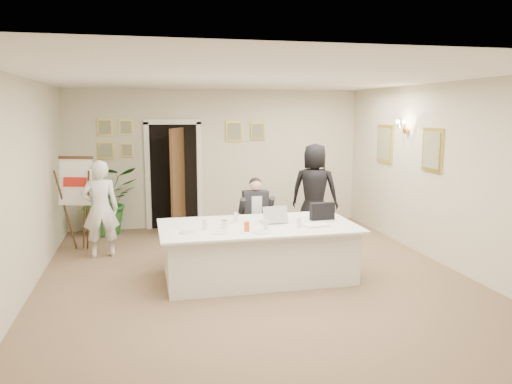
{
  "coord_description": "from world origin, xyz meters",
  "views": [
    {
      "loc": [
        -1.5,
        -6.68,
        2.35
      ],
      "look_at": [
        0.16,
        0.6,
        1.15
      ],
      "focal_mm": 35.0,
      "sensor_mm": 36.0,
      "label": 1
    }
  ],
  "objects": [
    {
      "name": "floor",
      "position": [
        0.0,
        0.0,
        0.0
      ],
      "size": [
        7.0,
        7.0,
        0.0
      ],
      "primitive_type": "plane",
      "color": "brown",
      "rests_on": "ground"
    },
    {
      "name": "ceiling",
      "position": [
        0.0,
        0.0,
        2.8
      ],
      "size": [
        6.0,
        7.0,
        0.02
      ],
      "primitive_type": "cube",
      "color": "white",
      "rests_on": "wall_back"
    },
    {
      "name": "wall_back",
      "position": [
        0.0,
        3.5,
        1.4
      ],
      "size": [
        6.0,
        0.1,
        2.8
      ],
      "primitive_type": "cube",
      "color": "beige",
      "rests_on": "floor"
    },
    {
      "name": "wall_front",
      "position": [
        0.0,
        -3.5,
        1.4
      ],
      "size": [
        6.0,
        0.1,
        2.8
      ],
      "primitive_type": "cube",
      "color": "beige",
      "rests_on": "floor"
    },
    {
      "name": "wall_left",
      "position": [
        -3.0,
        0.0,
        1.4
      ],
      "size": [
        0.1,
        7.0,
        2.8
      ],
      "primitive_type": "cube",
      "color": "beige",
      "rests_on": "floor"
    },
    {
      "name": "wall_right",
      "position": [
        3.0,
        0.0,
        1.4
      ],
      "size": [
        0.1,
        7.0,
        2.8
      ],
      "primitive_type": "cube",
      "color": "beige",
      "rests_on": "floor"
    },
    {
      "name": "doorway",
      "position": [
        -0.88,
        3.32,
        1.04
      ],
      "size": [
        1.14,
        0.86,
        2.2
      ],
      "color": "black",
      "rests_on": "floor"
    },
    {
      "name": "pictures_back_wall",
      "position": [
        -0.8,
        3.47,
        1.85
      ],
      "size": [
        3.4,
        0.06,
        0.8
      ],
      "primitive_type": null,
      "color": "gold",
      "rests_on": "wall_back"
    },
    {
      "name": "pictures_right_wall",
      "position": [
        2.97,
        1.2,
        1.75
      ],
      "size": [
        0.06,
        2.2,
        0.8
      ],
      "primitive_type": null,
      "color": "gold",
      "rests_on": "wall_right"
    },
    {
      "name": "wall_sconce",
      "position": [
        2.9,
        1.2,
        2.1
      ],
      "size": [
        0.2,
        0.3,
        0.24
      ],
      "primitive_type": null,
      "color": "#AF7338",
      "rests_on": "wall_right"
    },
    {
      "name": "conference_table",
      "position": [
        0.05,
        0.01,
        0.39
      ],
      "size": [
        2.76,
        1.47,
        0.78
      ],
      "color": "white",
      "rests_on": "floor"
    },
    {
      "name": "seated_man",
      "position": [
        0.28,
        1.14,
        0.65
      ],
      "size": [
        0.66,
        0.69,
        1.31
      ],
      "primitive_type": null,
      "rotation": [
        0.0,
        0.0,
        -0.19
      ],
      "color": "black",
      "rests_on": "floor"
    },
    {
      "name": "flip_chart",
      "position": [
        -2.58,
        2.09,
        0.74
      ],
      "size": [
        0.57,
        0.43,
        1.58
      ],
      "color": "#3E2813",
      "rests_on": "floor"
    },
    {
      "name": "standing_man",
      "position": [
        -2.2,
        1.6,
        0.8
      ],
      "size": [
        0.63,
        0.45,
        1.59
      ],
      "primitive_type": "imported",
      "rotation": [
        0.0,
        0.0,
        3.27
      ],
      "color": "silver",
      "rests_on": "floor"
    },
    {
      "name": "standing_woman",
      "position": [
        1.59,
        2.0,
        0.89
      ],
      "size": [
        1.03,
        0.91,
        1.78
      ],
      "primitive_type": "imported",
      "rotation": [
        0.0,
        0.0,
        2.64
      ],
      "color": "black",
      "rests_on": "floor"
    },
    {
      "name": "potted_palm",
      "position": [
        -2.22,
        3.2,
        0.66
      ],
      "size": [
        1.46,
        1.35,
        1.32
      ],
      "primitive_type": "imported",
      "rotation": [
        0.0,
        0.0,
        0.32
      ],
      "color": "#216421",
      "rests_on": "floor"
    },
    {
      "name": "laptop",
      "position": [
        0.3,
        0.12,
        0.91
      ],
      "size": [
        0.4,
        0.41,
        0.28
      ],
      "primitive_type": null,
      "rotation": [
        0.0,
        0.0,
        0.1
      ],
      "color": "#B7BABC",
      "rests_on": "conference_table"
    },
    {
      "name": "laptop_bag",
      "position": [
        1.05,
        0.12,
        0.9
      ],
      "size": [
        0.37,
        0.12,
        0.26
      ],
      "primitive_type": "cube",
      "rotation": [
        0.0,
        0.0,
        0.07
      ],
      "color": "black",
      "rests_on": "conference_table"
    },
    {
      "name": "paper_stack",
      "position": [
        0.81,
        -0.26,
        0.79
      ],
      "size": [
        0.36,
        0.27,
        0.03
      ],
      "primitive_type": "cube",
      "rotation": [
        0.0,
        0.0,
        0.14
      ],
      "color": "white",
      "rests_on": "conference_table"
    },
    {
      "name": "plate_left",
      "position": [
        -0.97,
        -0.25,
        0.78
      ],
      "size": [
        0.2,
        0.2,
        0.01
      ],
      "primitive_type": "cylinder",
      "rotation": [
        0.0,
        0.0,
        -0.0
      ],
      "color": "white",
      "rests_on": "conference_table"
    },
    {
      "name": "plate_mid",
      "position": [
        -0.54,
        -0.36,
        0.78
      ],
      "size": [
        0.21,
        0.21,
        0.01
      ],
      "primitive_type": "cylinder",
      "rotation": [
        0.0,
        0.0,
        0.02
      ],
      "color": "white",
      "rests_on": "conference_table"
    },
    {
      "name": "plate_near",
      "position": [
        -0.01,
        -0.44,
        0.78
      ],
      "size": [
        0.26,
        0.26,
        0.01
      ],
      "primitive_type": "cylinder",
      "rotation": [
        0.0,
        0.0,
        -0.09
      ],
      "color": "white",
      "rests_on": "conference_table"
    },
    {
      "name": "glass_a",
      "position": [
        -0.71,
        -0.1,
        0.84
      ],
      "size": [
        0.08,
        0.08,
        0.14
      ],
      "primitive_type": "cylinder",
      "rotation": [
        0.0,
        0.0,
        -0.1
      ],
      "color": "silver",
      "rests_on": "conference_table"
    },
    {
      "name": "glass_b",
      "position": [
        0.08,
        -0.35,
        0.84
      ],
      "size": [
        0.07,
        0.07,
        0.14
      ],
      "primitive_type": "cylinder",
      "rotation": [
        0.0,
        0.0,
        0.08
      ],
      "color": "silver",
      "rests_on": "conference_table"
    },
    {
      "name": "glass_c",
      "position": [
        0.56,
        -0.29,
        0.84
      ],
      "size": [
        0.07,
        0.07,
        0.14
      ],
      "primitive_type": "cylinder",
      "rotation": [
        0.0,
        0.0,
        -0.07
      ],
      "color": "silver",
      "rests_on": "conference_table"
    },
    {
      "name": "glass_d",
      "position": [
        -0.22,
        0.26,
        0.84
      ],
      "size": [
        0.07,
        0.07,
        0.14
      ],
      "primitive_type": "cylinder",
      "rotation": [
        0.0,
        0.0,
        -0.1
      ],
      "color": "silver",
      "rests_on": "conference_table"
    },
    {
      "name": "oj_glass",
      "position": [
        -0.18,
        -0.34,
        0.84
      ],
      "size": [
        0.09,
        0.09,
        0.13
      ],
      "primitive_type": "cylinder",
      "rotation": [
        0.0,
        0.0,
        -0.16
      ],
      "color": "#DB4F12",
      "rests_on": "conference_table"
    },
    {
      "name": "steel_jug",
      "position": [
        -0.44,
        -0.08,
        0.83
      ],
      "size": [
        0.09,
        0.09,
        0.11
      ],
      "primitive_type": "cylinder",
      "rotation": [
        0.0,
        0.0,
        0.04
      ],
      "color": "silver",
      "rests_on": "conference_table"
    }
  ]
}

